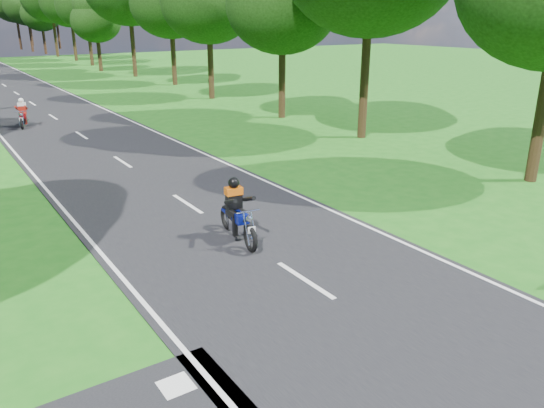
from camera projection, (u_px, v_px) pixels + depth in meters
ground at (369, 322)px, 10.01m from camera, size 160.00×160.00×0.00m
rider_near_blue at (238, 210)px, 13.40m from camera, size 0.91×2.01×1.62m
rider_far_red at (22, 113)px, 27.41m from camera, size 1.05×1.87×1.48m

